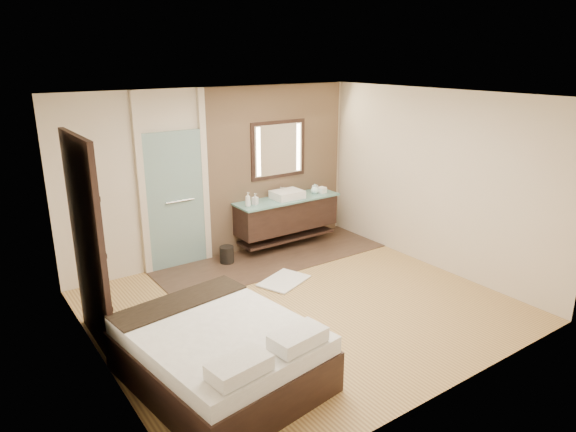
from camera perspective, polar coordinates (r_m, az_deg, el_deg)
floor at (r=6.85m, az=1.48°, el=-9.97°), size 5.00×5.00×0.00m
tile_strip at (r=8.36m, az=-1.72°, el=-4.68°), size 3.80×1.30×0.01m
stone_wall at (r=8.71m, az=-1.26°, el=5.51°), size 2.60×0.08×2.70m
vanity at (r=8.67m, az=-0.15°, el=0.20°), size 1.85×0.55×0.88m
mirror_unit at (r=8.61m, az=-1.07°, el=7.40°), size 1.06×0.04×0.96m
frosted_door at (r=7.91m, az=-12.44°, el=2.31°), size 1.10×0.12×2.70m
shoji_partition at (r=5.94m, az=-21.33°, el=-2.93°), size 0.06×1.20×2.40m
bed at (r=5.36m, az=-7.50°, el=-14.85°), size 1.80×2.13×0.75m
bath_mat at (r=7.52m, az=-0.46°, el=-7.21°), size 0.85×0.73×0.02m
waste_bin at (r=8.18m, az=-6.81°, el=-4.31°), size 0.29×0.29×0.28m
tissue_box at (r=8.93m, az=3.81°, el=2.91°), size 0.14×0.14×0.10m
soap_bottle_a at (r=8.12m, az=-4.48°, el=1.85°), size 0.10×0.10×0.23m
soap_bottle_b at (r=8.22m, az=-3.68°, el=1.90°), size 0.11×0.11×0.18m
soap_bottle_c at (r=8.86m, az=2.98°, el=3.03°), size 0.16×0.16×0.17m
cup at (r=9.08m, az=3.03°, el=3.13°), size 0.15×0.15×0.09m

